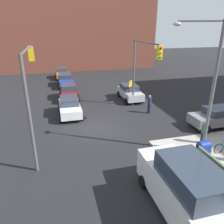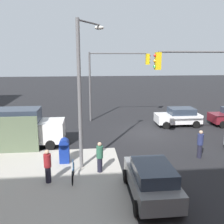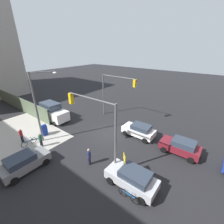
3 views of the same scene
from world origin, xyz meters
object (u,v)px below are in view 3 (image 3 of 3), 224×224
Objects in this scene: traffic_signal_se_corner at (115,88)px; pedestrian_crossing at (21,135)px; coupe_maroon at (181,146)px; mailbox_blue at (44,130)px; sedan_silver at (132,178)px; van_white_delivery at (52,112)px; pedestrian_walking_north at (89,156)px; pedestrian_waiting at (41,140)px; street_lamp_corner at (39,103)px; bicycle_leaning_on_fence at (29,142)px; traffic_signal_nw_corner at (96,119)px; coupe_white at (139,130)px; sedan_gray at (24,162)px; bicycle_at_crosswalk at (128,196)px.

pedestrian_crossing is (4.53, 11.90, -3.76)m from traffic_signal_se_corner.
traffic_signal_se_corner is at bearing -14.89° from coupe_maroon.
mailbox_blue is 2.48m from pedestrian_crossing.
van_white_delivery is at bearing -10.99° from sedan_silver.
van_white_delivery reaches higher than mailbox_blue.
pedestrian_walking_north is at bearing 47.58° from coupe_maroon.
traffic_signal_se_corner is 11.79m from pedestrian_waiting.
coupe_maroon is at bearing -151.69° from street_lamp_corner.
street_lamp_corner is 2.08× the size of coupe_maroon.
street_lamp_corner is 1.48× the size of van_white_delivery.
mailbox_blue is 4.46m from van_white_delivery.
bicycle_leaning_on_fence is at bearing 74.11° from traffic_signal_se_corner.
traffic_signal_se_corner is at bearing -62.56° from traffic_signal_nw_corner.
sedan_silver reaches higher than mailbox_blue.
bicycle_leaning_on_fence is at bearing 45.77° from coupe_white.
van_white_delivery is at bearing -13.03° from traffic_signal_nw_corner.
traffic_signal_nw_corner is 7.58m from coupe_white.
traffic_signal_nw_corner is 3.84× the size of pedestrian_waiting.
traffic_signal_se_corner is 10.00m from van_white_delivery.
traffic_signal_se_corner is 1.62× the size of sedan_gray.
van_white_delivery is (3.06, -3.20, 0.52)m from mailbox_blue.
pedestrian_waiting is 0.96× the size of pedestrian_walking_north.
traffic_signal_nw_corner is at bearing -133.61° from sedan_gray.
pedestrian_waiting is (2.13, -2.70, 0.04)m from sedan_gray.
sedan_gray reaches higher than bicycle_leaning_on_fence.
pedestrian_waiting is at bearing 128.64° from street_lamp_corner.
coupe_white is 7.32m from pedestrian_walking_north.
traffic_signal_se_corner is 14.53m from bicycle_at_crosswalk.
pedestrian_waiting is 1.65m from bicycle_leaning_on_fence.
sedan_silver is at bearing -152.82° from sedan_gray.
van_white_delivery is 6.92m from pedestrian_waiting.
van_white_delivery reaches higher than pedestrian_crossing.
sedan_gray is 2.30× the size of bicycle_leaning_on_fence.
bicycle_leaning_on_fence and bicycle_at_crosswalk have the same top height.
bicycle_leaning_on_fence is (0.58, 1.72, -4.35)m from street_lamp_corner.
traffic_signal_nw_corner is 1.20× the size of van_white_delivery.
street_lamp_corner reaches higher than pedestrian_crossing.
bicycle_leaning_on_fence is at bearing 5.51° from bicycle_at_crosswalk.
traffic_signal_se_corner is 11.58m from coupe_maroon.
mailbox_blue is 5.89m from sedan_gray.
van_white_delivery is at bearing -46.24° from mailbox_blue.
street_lamp_corner is 7.98m from pedestrian_walking_north.
sedan_silver is at bearing 169.01° from van_white_delivery.
sedan_gray is 4.08m from bicycle_leaning_on_fence.
pedestrian_walking_north is at bearing 60.07° from traffic_signal_nw_corner.
mailbox_blue is 0.82× the size of bicycle_at_crosswalk.
bicycle_leaning_on_fence is at bearing 105.28° from mailbox_blue.
sedan_gray is 2.38× the size of pedestrian_waiting.
sedan_silver is at bearing 132.87° from traffic_signal_se_corner.
van_white_delivery reaches higher than coupe_maroon.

